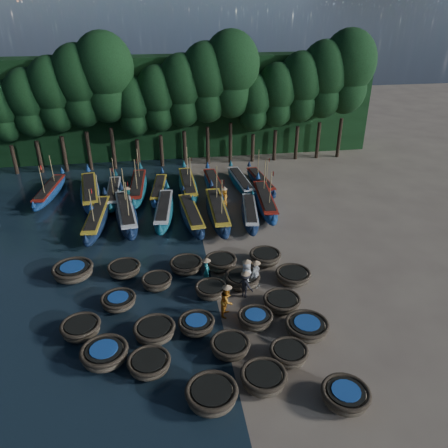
{
  "coord_description": "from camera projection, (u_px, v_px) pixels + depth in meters",
  "views": [
    {
      "loc": [
        -2.71,
        -21.96,
        14.82
      ],
      "look_at": [
        1.46,
        3.96,
        1.3
      ],
      "focal_mm": 35.0,
      "sensor_mm": 36.0,
      "label": 1
    }
  ],
  "objects": [
    {
      "name": "long_boat_17",
      "position": [
        261.0,
        182.0,
        38.58
      ],
      "size": [
        1.89,
        7.28,
        3.1
      ],
      "rotation": [
        0.0,
        0.0,
        0.09
      ],
      "color": "#0F1C37",
      "rests_on": "ground"
    },
    {
      "name": "coracle_12",
      "position": [
        196.0,
        324.0,
        21.79
      ],
      "size": [
        2.22,
        2.22,
        0.67
      ],
      "rotation": [
        0.0,
        0.0,
        -0.37
      ],
      "color": "brown",
      "rests_on": "ground"
    },
    {
      "name": "tree_8",
      "position": [
        207.0,
        82.0,
        40.68
      ],
      "size": [
        4.92,
        4.92,
        11.6
      ],
      "color": "black",
      "rests_on": "ground"
    },
    {
      "name": "coracle_8",
      "position": [
        289.0,
        354.0,
        19.98
      ],
      "size": [
        1.81,
        1.81,
        0.69
      ],
      "rotation": [
        0.0,
        0.0,
        -0.1
      ],
      "color": "brown",
      "rests_on": "ground"
    },
    {
      "name": "tree_1",
      "position": [
        28.0,
        102.0,
        39.02
      ],
      "size": [
        4.09,
        4.09,
        9.65
      ],
      "color": "black",
      "rests_on": "ground"
    },
    {
      "name": "fisherman_3",
      "position": [
        245.0,
        284.0,
        24.12
      ],
      "size": [
        1.09,
        1.14,
        1.76
      ],
      "rotation": [
        0.0,
        0.0,
        2.27
      ],
      "color": "black",
      "rests_on": "ground"
    },
    {
      "name": "fisherman_0",
      "position": [
        247.0,
        274.0,
        24.8
      ],
      "size": [
        0.68,
        0.95,
        2.01
      ],
      "rotation": [
        0.0,
        0.0,
        1.44
      ],
      "color": "silver",
      "rests_on": "ground"
    },
    {
      "name": "coracle_3",
      "position": [
        263.0,
        378.0,
        18.6
      ],
      "size": [
        2.12,
        2.12,
        0.78
      ],
      "rotation": [
        0.0,
        0.0,
        0.15
      ],
      "color": "brown",
      "rests_on": "ground"
    },
    {
      "name": "coracle_2",
      "position": [
        212.0,
        395.0,
        17.78
      ],
      "size": [
        2.39,
        2.39,
        0.83
      ],
      "rotation": [
        0.0,
        0.0,
        -0.2
      ],
      "color": "brown",
      "rests_on": "ground"
    },
    {
      "name": "long_boat_15",
      "position": [
        214.0,
        185.0,
        37.79
      ],
      "size": [
        1.63,
        7.88,
        1.39
      ],
      "rotation": [
        0.0,
        0.0,
        0.03
      ],
      "color": "navy",
      "rests_on": "ground"
    },
    {
      "name": "tree_10",
      "position": [
        254.0,
        102.0,
        42.25
      ],
      "size": [
        3.68,
        3.68,
        8.68
      ],
      "color": "black",
      "rests_on": "ground"
    },
    {
      "name": "fisherman_5",
      "position": [
        128.0,
        197.0,
        34.83
      ],
      "size": [
        1.52,
        0.96,
        1.76
      ],
      "rotation": [
        0.0,
        0.0,
        3.51
      ],
      "color": "#1B7072",
      "rests_on": "ground"
    },
    {
      "name": "tree_7",
      "position": [
        182.0,
        90.0,
        40.66
      ],
      "size": [
        4.51,
        4.51,
        10.63
      ],
      "color": "black",
      "rests_on": "ground"
    },
    {
      "name": "tree_0",
      "position": [
        3.0,
        111.0,
        39.01
      ],
      "size": [
        3.68,
        3.68,
        8.68
      ],
      "color": "black",
      "rests_on": "ground"
    },
    {
      "name": "coracle_5",
      "position": [
        105.0,
        354.0,
        19.85
      ],
      "size": [
        2.2,
        2.2,
        0.8
      ],
      "rotation": [
        0.0,
        0.0,
        0.07
      ],
      "color": "brown",
      "rests_on": "ground"
    },
    {
      "name": "fisherman_6",
      "position": [
        224.0,
        197.0,
        34.49
      ],
      "size": [
        0.54,
        0.82,
        1.88
      ],
      "rotation": [
        0.0,
        0.0,
        1.57
      ],
      "color": "#C5731A",
      "rests_on": "ground"
    },
    {
      "name": "long_boat_3",
      "position": [
        126.0,
        213.0,
        32.68
      ],
      "size": [
        2.58,
        8.69,
        3.72
      ],
      "rotation": [
        0.0,
        0.0,
        0.12
      ],
      "color": "#0F1C37",
      "rests_on": "ground"
    },
    {
      "name": "coracle_18",
      "position": [
        242.0,
        279.0,
        25.27
      ],
      "size": [
        2.42,
        2.42,
        0.72
      ],
      "rotation": [
        0.0,
        0.0,
        -0.29
      ],
      "color": "brown",
      "rests_on": "ground"
    },
    {
      "name": "foliage_wall",
      "position": [
        180.0,
        107.0,
        44.78
      ],
      "size": [
        40.0,
        3.0,
        10.0
      ],
      "primitive_type": "cube",
      "color": "black",
      "rests_on": "ground"
    },
    {
      "name": "coracle_22",
      "position": [
        186.0,
        265.0,
        26.61
      ],
      "size": [
        2.4,
        2.4,
        0.7
      ],
      "rotation": [
        0.0,
        0.0,
        -0.33
      ],
      "color": "brown",
      "rests_on": "ground"
    },
    {
      "name": "long_boat_16",
      "position": [
        241.0,
        182.0,
        38.43
      ],
      "size": [
        1.88,
        7.66,
        1.35
      ],
      "rotation": [
        0.0,
        0.0,
        0.07
      ],
      "color": "#115360",
      "rests_on": "ground"
    },
    {
      "name": "ground",
      "position": [
        211.0,
        274.0,
        26.45
      ],
      "size": [
        120.0,
        120.0,
        0.0
      ],
      "primitive_type": "plane",
      "color": "gray",
      "rests_on": "ground"
    },
    {
      "name": "tree_14",
      "position": [
        348.0,
        71.0,
        42.32
      ],
      "size": [
        5.34,
        5.34,
        12.58
      ],
      "color": "black",
      "rests_on": "ground"
    },
    {
      "name": "long_boat_13",
      "position": [
        159.0,
        190.0,
        36.95
      ],
      "size": [
        2.1,
        7.21,
        1.28
      ],
      "rotation": [
        0.0,
        0.0,
        -0.12
      ],
      "color": "navy",
      "rests_on": "ground"
    },
    {
      "name": "long_boat_14",
      "position": [
        188.0,
        185.0,
        37.63
      ],
      "size": [
        1.55,
        8.51,
        3.62
      ],
      "rotation": [
        0.0,
        0.0,
        0.01
      ],
      "color": "#115360",
      "rests_on": "ground"
    },
    {
      "name": "coracle_6",
      "position": [
        149.0,
        364.0,
        19.42
      ],
      "size": [
        2.41,
        2.41,
        0.68
      ],
      "rotation": [
        0.0,
        0.0,
        0.43
      ],
      "color": "brown",
      "rests_on": "ground"
    },
    {
      "name": "coracle_11",
      "position": [
        155.0,
        331.0,
        21.29
      ],
      "size": [
        2.35,
        2.35,
        0.76
      ],
      "rotation": [
        0.0,
        0.0,
        -0.27
      ],
      "color": "brown",
      "rests_on": "ground"
    },
    {
      "name": "long_boat_7",
      "position": [
        250.0,
        213.0,
        32.98
      ],
      "size": [
        2.37,
        7.32,
        1.3
      ],
      "rotation": [
        0.0,
        0.0,
        -0.15
      ],
      "color": "#0F1C37",
      "rests_on": "ground"
    },
    {
      "name": "coracle_14",
      "position": [
        282.0,
        302.0,
        23.4
      ],
      "size": [
        2.1,
        2.1,
        0.67
      ],
      "rotation": [
        0.0,
        0.0,
        -0.12
      ],
      "color": "brown",
      "rests_on": "ground"
    },
    {
      "name": "coracle_13",
      "position": [
        255.0,
        318.0,
        22.21
      ],
      "size": [
        2.11,
        2.11,
        0.65
      ],
      "rotation": [
        0.0,
        0.0,
        -0.3
      ],
      "color": "brown",
      "rests_on": "ground"
    },
    {
      "name": "coracle_20",
      "position": [
        73.0,
        271.0,
        25.9
      ],
      "size": [
        2.7,
        2.7,
        0.82
      ],
      "rotation": [
        0.0,
        0.0,
        -0.23
      ],
      "color": "brown",
      "rests_on": "ground"
    },
    {
      "name": "tree_3",
      "position": [
        79.0,
        85.0,
        39.05
      ],
      "size": [
        4.92,
        4.92,
        11.6
      ],
      "color": "black",
      "rests_on": "ground"
    },
    {
      "name": "coracle_16",
      "position": [
        157.0,
        282.0,
        25.06
      ],
      "size": [
        2.06,
        2.06,
        0.7
      ],
      "rotation": [
        0.0,
        0.0,
        0.32
      ],
      "color": "brown",
      "rests_on": "ground"
    },
    {
      "name": "tree_5",
      "position": [
        134.0,
        106.0,
        40.63
      ],
      "size": [
        3.68,
        3.68,
        8.68
      ],
      "color": "black",
      "rests_on": "ground"
    },
    {
      "name": "tree_11",
      "position": [
        277.0,
        94.0,
        42.27
      ],
      "size": [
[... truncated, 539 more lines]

